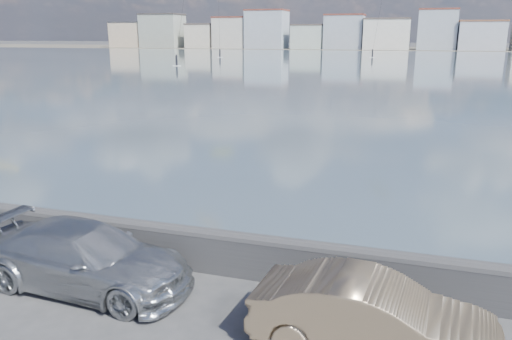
{
  "coord_description": "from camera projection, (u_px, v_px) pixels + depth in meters",
  "views": [
    {
      "loc": [
        4.52,
        -7.25,
        5.41
      ],
      "look_at": [
        1.0,
        4.0,
        2.2
      ],
      "focal_mm": 35.0,
      "sensor_mm": 36.0,
      "label": 1
    }
  ],
  "objects": [
    {
      "name": "car_champagne",
      "position": [
        373.0,
        317.0,
        8.59
      ],
      "size": [
        4.33,
        1.81,
        1.39
      ],
      "primitive_type": "imported",
      "rotation": [
        0.0,
        0.0,
        1.49
      ],
      "color": "tan",
      "rests_on": "ground"
    },
    {
      "name": "far_buildings",
      "position": [
        408.0,
        32.0,
        178.7
      ],
      "size": [
        240.79,
        13.26,
        14.6
      ],
      "color": "#CCB293",
      "rests_on": "ground"
    },
    {
      "name": "seawall",
      "position": [
        199.0,
        247.0,
        11.73
      ],
      "size": [
        400.0,
        0.36,
        1.08
      ],
      "color": "#28282B",
      "rests_on": "ground"
    },
    {
      "name": "bay_water",
      "position": [
        390.0,
        64.0,
        93.65
      ],
      "size": [
        500.0,
        177.0,
        0.0
      ],
      "primitive_type": "cube",
      "color": "#3B4E59",
      "rests_on": "ground"
    },
    {
      "name": "car_silver",
      "position": [
        86.0,
        257.0,
        10.89
      ],
      "size": [
        4.98,
        2.23,
        1.42
      ],
      "primitive_type": "imported",
      "rotation": [
        0.0,
        0.0,
        1.52
      ],
      "color": "#AEB2B6",
      "rests_on": "ground"
    },
    {
      "name": "far_shore_strip",
      "position": [
        404.0,
        49.0,
        193.56
      ],
      "size": [
        500.0,
        60.0,
        0.0
      ],
      "primitive_type": "cube",
      "color": "#4C473D",
      "rests_on": "ground"
    },
    {
      "name": "ground",
      "position": [
        142.0,
        331.0,
        9.4
      ],
      "size": [
        700.0,
        700.0,
        0.0
      ],
      "primitive_type": "plane",
      "color": "#333335",
      "rests_on": "ground"
    }
  ]
}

